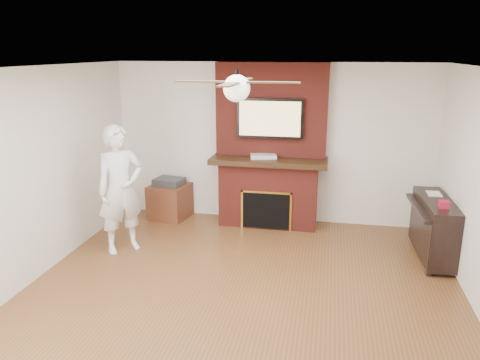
% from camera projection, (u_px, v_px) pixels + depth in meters
% --- Properties ---
extents(room_shell, '(5.36, 5.86, 2.86)m').
position_uv_depth(room_shell, '(237.00, 195.00, 4.76)').
color(room_shell, brown).
rests_on(room_shell, ground).
extents(fireplace, '(1.78, 0.64, 2.50)m').
position_uv_depth(fireplace, '(270.00, 162.00, 7.24)').
color(fireplace, maroon).
rests_on(fireplace, ground).
extents(tv, '(1.00, 0.08, 0.60)m').
position_uv_depth(tv, '(270.00, 118.00, 7.01)').
color(tv, black).
rests_on(tv, fireplace).
extents(ceiling_fan, '(1.21, 1.21, 0.31)m').
position_uv_depth(ceiling_fan, '(237.00, 87.00, 4.47)').
color(ceiling_fan, black).
rests_on(ceiling_fan, room_shell).
extents(person, '(0.75, 0.75, 1.74)m').
position_uv_depth(person, '(121.00, 189.00, 6.26)').
color(person, silver).
rests_on(person, ground).
extents(side_table, '(0.67, 0.67, 0.66)m').
position_uv_depth(side_table, '(170.00, 200.00, 7.66)').
color(side_table, '#552918').
rests_on(side_table, ground).
extents(piano, '(0.51, 1.25, 0.90)m').
position_uv_depth(piano, '(434.00, 227.00, 6.14)').
color(piano, black).
rests_on(piano, ground).
extents(cable_box, '(0.43, 0.31, 0.06)m').
position_uv_depth(cable_box, '(263.00, 156.00, 7.13)').
color(cable_box, silver).
rests_on(cable_box, fireplace).
extents(candle_orange, '(0.07, 0.07, 0.14)m').
position_uv_depth(candle_orange, '(261.00, 222.00, 7.32)').
color(candle_orange, orange).
rests_on(candle_orange, ground).
extents(candle_green, '(0.08, 0.08, 0.08)m').
position_uv_depth(candle_green, '(268.00, 225.00, 7.30)').
color(candle_green, '#439039').
rests_on(candle_green, ground).
extents(candle_cream, '(0.08, 0.08, 0.11)m').
position_uv_depth(candle_cream, '(270.00, 224.00, 7.31)').
color(candle_cream, '#BFB498').
rests_on(candle_cream, ground).
extents(candle_blue, '(0.07, 0.07, 0.08)m').
position_uv_depth(candle_blue, '(283.00, 227.00, 7.21)').
color(candle_blue, '#35689F').
rests_on(candle_blue, ground).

